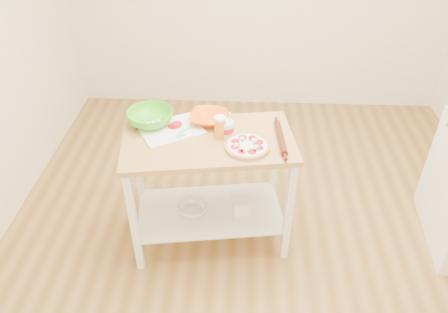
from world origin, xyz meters
TOP-DOWN VIEW (x-y plane):
  - room_shell at (0.00, 0.00)m, footprint 4.04×4.54m
  - prep_island at (-0.38, 0.12)m, footprint 1.21×0.77m
  - pizza at (-0.12, 0.03)m, footprint 0.29×0.29m
  - cutting_board at (-0.65, 0.22)m, footprint 0.50×0.46m
  - spatula at (-0.55, 0.17)m, footprint 0.09×0.15m
  - knife at (-0.80, 0.26)m, footprint 0.23×0.18m
  - orange_bowl at (-0.39, 0.33)m, footprint 0.29×0.29m
  - green_bowl at (-0.79, 0.29)m, footprint 0.43×0.43m
  - beer_pint at (-0.31, 0.15)m, footprint 0.08×0.08m
  - yogurt_tub at (-0.26, 0.16)m, footprint 0.09×0.09m
  - rolling_pin at (0.09, 0.12)m, footprint 0.07×0.37m
  - shelf_glass_bowl at (-0.51, 0.09)m, footprint 0.25×0.25m
  - shelf_bin at (-0.15, 0.11)m, footprint 0.13×0.13m

SIDE VIEW (x-z plane):
  - shelf_glass_bowl at x=-0.51m, z-range 0.26..0.33m
  - shelf_bin at x=-0.15m, z-range 0.26..0.38m
  - prep_island at x=-0.38m, z-range 0.20..1.10m
  - cutting_board at x=-0.65m, z-range 0.89..0.93m
  - spatula at x=-0.55m, z-range 0.91..0.92m
  - pizza at x=-0.12m, z-range 0.89..0.94m
  - knife at x=-0.80m, z-range 0.91..0.92m
  - rolling_pin at x=0.09m, z-range 0.90..0.94m
  - orange_bowl at x=-0.39m, z-range 0.90..0.96m
  - green_bowl at x=-0.79m, z-range 0.90..1.00m
  - yogurt_tub at x=-0.26m, z-range 0.86..1.05m
  - beer_pint at x=-0.31m, z-range 0.90..1.06m
  - room_shell at x=0.00m, z-range -0.02..2.72m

